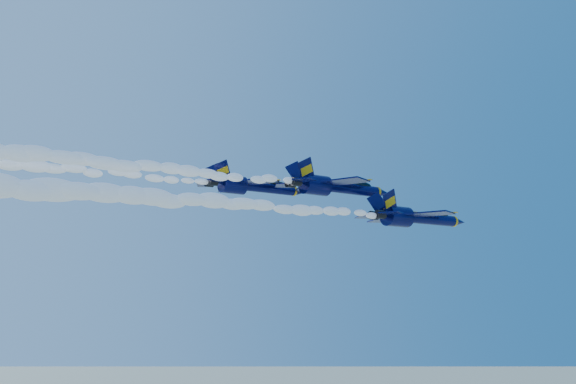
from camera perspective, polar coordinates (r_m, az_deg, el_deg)
jet_lead at (r=78.45m, az=12.85°, el=-2.53°), size 17.80×14.60×6.61m
smoke_trail_jet_lead at (r=60.41m, az=-7.24°, el=-1.08°), size 44.94×2.27×2.04m
jet_second at (r=76.28m, az=4.89°, el=0.55°), size 17.46×14.32×6.49m
smoke_trail_jet_second at (r=62.44m, az=-17.18°, el=2.79°), size 44.94×2.22×2.00m
jet_third at (r=76.04m, az=-3.57°, el=0.60°), size 15.68×12.87×5.83m
smoke_trail_jet_third at (r=66.62m, az=-25.86°, el=2.62°), size 44.94×2.00×1.80m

